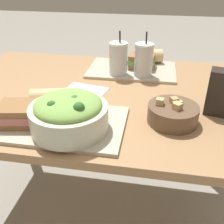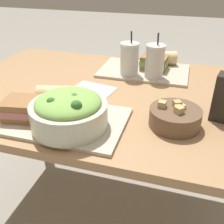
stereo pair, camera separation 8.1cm
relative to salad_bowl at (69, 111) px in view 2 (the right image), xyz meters
The scene contains 13 objects.
ground_plane 0.83m from the salad_bowl, 87.86° to the left, with size 12.00×12.00×0.00m, color gray.
dining_table 0.34m from the salad_bowl, 87.86° to the left, with size 1.26×0.87×0.70m.
tray_near 0.08m from the salad_bowl, 143.22° to the left, with size 0.41×0.27×0.01m.
tray_far 0.57m from the salad_bowl, 76.34° to the left, with size 0.41×0.27×0.01m.
salad_bowl is the anchor object (origin of this frame).
soup_bowl 0.33m from the salad_bowl, 19.81° to the left, with size 0.16×0.16×0.08m.
sandwich_near 0.17m from the salad_bowl, behind, with size 0.14×0.12×0.06m.
baguette_near 0.16m from the salad_bowl, 125.83° to the left, with size 0.17×0.10×0.07m.
sandwich_far 0.60m from the salad_bowl, 72.85° to the left, with size 0.13×0.10×0.06m.
baguette_far 0.68m from the salad_bowl, 72.50° to the left, with size 0.15×0.10×0.07m.
drink_cup_dark 0.48m from the salad_bowl, 80.72° to the left, with size 0.08×0.08×0.19m.
drink_cup_red 0.51m from the salad_bowl, 68.11° to the left, with size 0.08×0.08×0.19m.
napkin_folded 0.30m from the salad_bowl, 95.95° to the left, with size 0.19×0.15×0.00m.
Camera 2 is at (0.31, -0.93, 1.16)m, focal length 42.00 mm.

